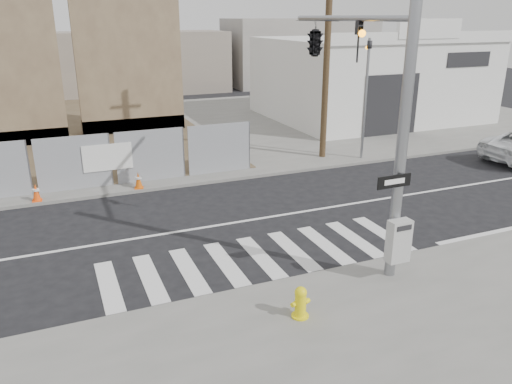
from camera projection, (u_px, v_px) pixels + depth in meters
name	position (u px, v px, depth m)	size (l,w,h in m)	color
ground	(229.00, 224.00, 15.70)	(100.00, 100.00, 0.00)	black
sidewalk_far	(145.00, 132.00, 27.87)	(50.00, 20.00, 0.12)	slate
signal_pole	(341.00, 72.00, 13.24)	(0.96, 5.87, 7.00)	gray
far_signal_pole	(367.00, 82.00, 21.46)	(0.16, 0.20, 5.60)	gray
concrete_wall_right	(130.00, 72.00, 26.65)	(5.50, 1.30, 8.00)	brown
auto_shop	(369.00, 78.00, 31.24)	(12.00, 10.20, 5.95)	silver
utility_pole_right	(327.00, 40.00, 21.12)	(1.60, 0.28, 10.00)	#4A3922
fire_hydrant	(300.00, 302.00, 10.52)	(0.49, 0.49, 0.71)	yellow
traffic_cone_c	(36.00, 193.00, 17.21)	(0.33, 0.33, 0.62)	#FF4E0D
traffic_cone_d	(138.00, 180.00, 18.49)	(0.38, 0.38, 0.63)	#D9570B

